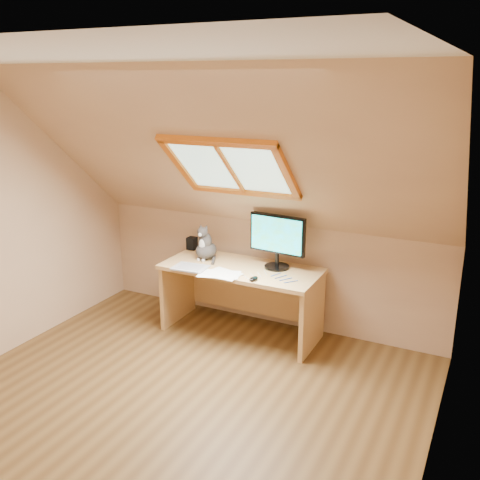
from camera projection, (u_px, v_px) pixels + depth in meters
The scene contains 10 objects.
ground at pixel (165, 413), 3.82m from camera, with size 3.50×3.50×0.00m, color brown.
room_shell at pixel (147, 224), 3.33m from camera, with size 3.52×3.52×2.41m.
desk at pixel (244, 286), 4.96m from camera, with size 1.45×0.63×0.66m.
monitor at pixel (277, 238), 4.74m from camera, with size 0.53×0.23×0.49m.
cat at pixel (206, 246), 5.03m from camera, with size 0.21×0.24×0.35m.
desk_speaker at pixel (192, 243), 5.33m from camera, with size 0.09×0.09×0.12m, color black.
graphics_tablet at pixel (190, 268), 4.81m from camera, with size 0.31×0.22×0.01m, color #B2B2B7.
mouse at pixel (254, 279), 4.52m from camera, with size 0.06×0.10×0.03m, color black.
papers at pixel (213, 273), 4.68m from camera, with size 0.35×0.30×0.01m.
cables at pixel (272, 277), 4.59m from camera, with size 0.51×0.26×0.01m.
Camera 1 is at (1.96, -2.71, 2.30)m, focal length 40.00 mm.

